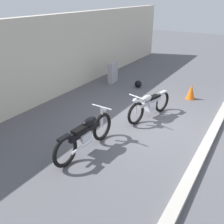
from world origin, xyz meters
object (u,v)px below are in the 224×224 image
at_px(motorcycle_black, 86,135).
at_px(motorcycle_silver, 149,105).
at_px(traffic_cone, 191,92).
at_px(helmet, 138,84).
at_px(stone_marker, 113,72).

bearing_deg(motorcycle_black, motorcycle_silver, -9.65).
height_order(traffic_cone, motorcycle_black, motorcycle_black).
relative_size(traffic_cone, motorcycle_silver, 0.29).
bearing_deg(motorcycle_black, traffic_cone, -11.75).
bearing_deg(traffic_cone, helmet, 86.25).
xyz_separation_m(helmet, motorcycle_silver, (-2.37, -1.52, 0.28)).
bearing_deg(stone_marker, traffic_cone, -92.68).
relative_size(stone_marker, motorcycle_silver, 0.46).
height_order(stone_marker, helmet, stone_marker).
distance_m(stone_marker, traffic_cone, 3.42).
xyz_separation_m(helmet, motorcycle_black, (-4.87, -0.97, 0.31)).
relative_size(stone_marker, traffic_cone, 1.62).
height_order(stone_marker, motorcycle_black, motorcycle_black).
xyz_separation_m(motorcycle_silver, motorcycle_black, (-2.51, 0.55, 0.03)).
xyz_separation_m(stone_marker, traffic_cone, (-0.16, -3.41, -0.17)).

